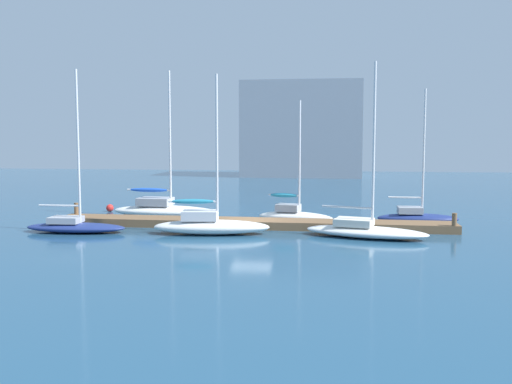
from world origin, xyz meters
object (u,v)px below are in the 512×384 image
sailboat_2 (210,224)px  mooring_buoy_orange (166,209)px  sailboat_4 (365,229)px  mooring_buoy_red (110,208)px  harbor_building_distant (302,130)px  sailboat_5 (417,216)px  sailboat_0 (75,225)px  sailboat_1 (164,209)px  sailboat_3 (294,214)px

sailboat_2 → mooring_buoy_orange: size_ratio=17.57×
sailboat_4 → mooring_buoy_red: bearing=169.1°
harbor_building_distant → sailboat_5: bearing=-77.4°
sailboat_2 → mooring_buoy_red: (-9.60, 8.71, -0.31)m
mooring_buoy_orange → sailboat_2: bearing=-59.3°
sailboat_4 → sailboat_5: 6.65m
sailboat_0 → sailboat_5: bearing=14.7°
sailboat_5 → mooring_buoy_orange: 18.01m
sailboat_2 → mooring_buoy_red: sailboat_2 is taller
sailboat_1 → sailboat_4: sailboat_1 is taller
sailboat_1 → sailboat_5: (17.00, -0.62, -0.09)m
sailboat_5 → harbor_building_distant: 46.26m
sailboat_2 → mooring_buoy_red: 12.97m
sailboat_5 → sailboat_0: bearing=-164.1°
sailboat_0 → harbor_building_distant: harbor_building_distant is taller
sailboat_1 → sailboat_3: sailboat_1 is taller
sailboat_1 → mooring_buoy_red: 5.47m
sailboat_4 → sailboat_5: size_ratio=1.12×
sailboat_4 → sailboat_0: bearing=-163.7°
mooring_buoy_orange → harbor_building_distant: (7.71, 41.44, 6.40)m
sailboat_1 → sailboat_4: (13.40, -6.21, -0.12)m
sailboat_3 → mooring_buoy_orange: sailboat_3 is taller
sailboat_5 → sailboat_1: bearing=176.9°
sailboat_0 → sailboat_5: size_ratio=1.09×
mooring_buoy_red → harbor_building_distant: bearing=74.1°
sailboat_1 → sailboat_5: bearing=1.0°
sailboat_2 → sailboat_3: bearing=41.8°
sailboat_4 → sailboat_5: sailboat_4 is taller
sailboat_0 → sailboat_3: size_ratio=1.19×
sailboat_4 → sailboat_3: bearing=145.1°
sailboat_1 → sailboat_2: size_ratio=1.11×
sailboat_0 → mooring_buoy_orange: sailboat_0 is taller
sailboat_1 → sailboat_2: sailboat_1 is taller
mooring_buoy_orange → mooring_buoy_red: mooring_buoy_red is taller
sailboat_1 → mooring_buoy_orange: 2.79m
sailboat_4 → harbor_building_distant: bearing=111.4°
sailboat_4 → sailboat_5: (3.60, 5.60, 0.03)m
sailboat_3 → mooring_buoy_red: bearing=178.8°
sailboat_4 → mooring_buoy_orange: 16.68m
sailboat_2 → sailboat_3: (4.48, 5.06, -0.03)m
sailboat_2 → mooring_buoy_orange: (-5.37, 9.05, -0.32)m
sailboat_1 → sailboat_5: sailboat_1 is taller
mooring_buoy_orange → harbor_building_distant: 42.64m
harbor_building_distant → mooring_buoy_orange: bearing=-100.5°
sailboat_0 → sailboat_2: (7.99, 0.45, 0.14)m
harbor_building_distant → sailboat_4: bearing=-82.8°
sailboat_5 → harbor_building_distant: (-10.00, 44.74, 6.17)m
sailboat_0 → mooring_buoy_orange: (2.62, 9.51, -0.18)m
sailboat_1 → harbor_building_distant: (7.00, 44.12, 6.09)m
sailboat_0 → sailboat_2: size_ratio=1.04×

